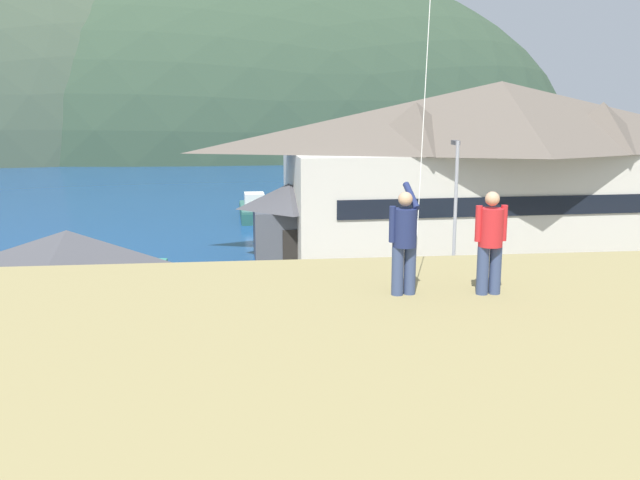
{
  "coord_description": "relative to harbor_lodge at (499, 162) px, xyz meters",
  "views": [
    {
      "loc": [
        -4.19,
        -20.85,
        9.29
      ],
      "look_at": [
        -0.79,
        9.0,
        3.36
      ],
      "focal_mm": 39.32,
      "sensor_mm": 36.0,
      "label": 1
    }
  ],
  "objects": [
    {
      "name": "parked_car_front_row_end",
      "position": [
        -12.59,
        -21.08,
        -4.53
      ],
      "size": [
        4.27,
        2.2,
        1.82
      ],
      "color": "slate",
      "rests_on": "parking_lot_pad"
    },
    {
      "name": "far_hill_far_shoulder",
      "position": [
        -20.95,
        96.93,
        -5.6
      ],
      "size": [
        141.42,
        71.01,
        75.22
      ],
      "primitive_type": "ellipsoid",
      "color": "#334733",
      "rests_on": "ground"
    },
    {
      "name": "storage_shed_waterside",
      "position": [
        -13.32,
        -1.26,
        -3.23
      ],
      "size": [
        4.56,
        4.75,
        4.55
      ],
      "color": "#474C56",
      "rests_on": "ground"
    },
    {
      "name": "parking_lot_pad",
      "position": [
        -11.96,
        -16.68,
        -5.55
      ],
      "size": [
        40.0,
        20.0,
        0.1
      ],
      "primitive_type": "cube",
      "color": "gray",
      "rests_on": "ground"
    },
    {
      "name": "parked_car_front_row_red",
      "position": [
        -7.17,
        -21.48,
        -4.53
      ],
      "size": [
        4.21,
        2.07,
        1.82
      ],
      "color": "silver",
      "rests_on": "parking_lot_pad"
    },
    {
      "name": "harbor_lodge",
      "position": [
        0.0,
        0.0,
        0.0
      ],
      "size": [
        28.14,
        11.36,
        10.55
      ],
      "color": "beige",
      "rests_on": "ground"
    },
    {
      "name": "parked_car_back_row_left",
      "position": [
        -1.89,
        -14.18,
        -4.53
      ],
      "size": [
        4.29,
        2.23,
        1.82
      ],
      "color": "#236633",
      "rests_on": "parking_lot_pad"
    },
    {
      "name": "far_hill_center_saddle",
      "position": [
        -59.01,
        100.1,
        -5.6
      ],
      "size": [
        126.45,
        67.09,
        73.73
      ],
      "primitive_type": "ellipsoid",
      "color": "#42513D",
      "rests_on": "ground"
    },
    {
      "name": "parked_car_lone_by_shed",
      "position": [
        -17.6,
        -14.95,
        -4.53
      ],
      "size": [
        4.36,
        2.38,
        1.82
      ],
      "color": "#9EA3A8",
      "rests_on": "parking_lot_pad"
    },
    {
      "name": "parked_car_mid_row_center",
      "position": [
        -6.92,
        -14.32,
        -4.53
      ],
      "size": [
        4.29,
        2.23,
        1.82
      ],
      "color": "silver",
      "rests_on": "parking_lot_pad"
    },
    {
      "name": "wharf_dock",
      "position": [
        -11.66,
        13.07,
        -5.25
      ],
      "size": [
        3.2,
        14.56,
        0.7
      ],
      "color": "#70604C",
      "rests_on": "ground"
    },
    {
      "name": "person_companion",
      "position": [
        -12.03,
        -31.5,
        1.44
      ],
      "size": [
        0.55,
        0.4,
        1.74
      ],
      "color": "#384770",
      "rests_on": "grassy_hill_foreground"
    },
    {
      "name": "storage_shed_near_lot",
      "position": [
        -22.06,
        -18.39,
        -3.0
      ],
      "size": [
        6.8,
        5.15,
        5.02
      ],
      "color": "#338475",
      "rests_on": "ground"
    },
    {
      "name": "moored_boat_wharfside",
      "position": [
        -15.11,
        13.62,
        -4.88
      ],
      "size": [
        2.38,
        6.98,
        2.16
      ],
      "color": "#23564C",
      "rests_on": "ground"
    },
    {
      "name": "parked_car_front_row_silver",
      "position": [
        -17.31,
        -21.87,
        -4.53
      ],
      "size": [
        4.32,
        2.3,
        1.82
      ],
      "color": "#9EA3A8",
      "rests_on": "parking_lot_pad"
    },
    {
      "name": "person_kite_flyer",
      "position": [
        -13.47,
        -31.36,
        1.46
      ],
      "size": [
        0.52,
        0.69,
        1.86
      ],
      "color": "#384770",
      "rests_on": "grassy_hill_foreground"
    },
    {
      "name": "ground_plane",
      "position": [
        -11.96,
        -21.68,
        -5.6
      ],
      "size": [
        600.0,
        600.0,
        0.0
      ],
      "primitive_type": "plane",
      "color": "#66604C"
    },
    {
      "name": "parking_light_pole",
      "position": [
        -6.22,
        -11.13,
        -1.23
      ],
      "size": [
        0.24,
        0.78,
        7.44
      ],
      "color": "#ADADB2",
      "rests_on": "parking_lot_pad"
    },
    {
      "name": "bay_water",
      "position": [
        -11.96,
        38.32,
        -5.58
      ],
      "size": [
        360.0,
        84.0,
        0.03
      ],
      "primitive_type": "cube",
      "color": "navy",
      "rests_on": "ground"
    }
  ]
}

